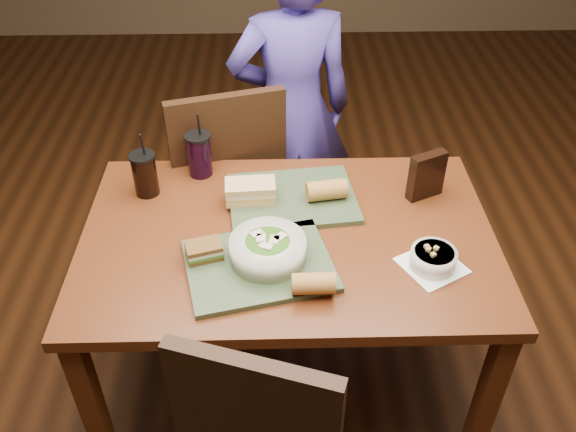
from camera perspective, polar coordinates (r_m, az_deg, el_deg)
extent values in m
plane|color=#381C0B|center=(2.47, 0.00, -15.03)|extent=(6.00, 6.00, 0.00)
cube|color=#552711|center=(2.04, -17.61, -17.28)|extent=(0.06, 0.06, 0.71)
cube|color=#552711|center=(2.06, 17.93, -16.54)|extent=(0.06, 0.06, 0.71)
cube|color=#552711|center=(2.52, -13.99, -3.16)|extent=(0.06, 0.06, 0.71)
cube|color=#552711|center=(2.54, 13.45, -2.71)|extent=(0.06, 0.06, 0.71)
cube|color=#552711|center=(1.93, 0.00, -2.09)|extent=(1.30, 0.85, 0.04)
cube|color=black|center=(1.52, -3.14, -19.15)|extent=(0.40, 0.17, 0.49)
cube|color=black|center=(2.61, -4.94, 2.68)|extent=(0.53, 0.53, 0.04)
cube|color=black|center=(2.29, -5.52, 5.44)|extent=(0.43, 0.16, 0.52)
cube|color=black|center=(2.64, -8.86, -4.04)|extent=(0.04, 0.04, 0.44)
cube|color=black|center=(2.61, -0.75, -3.95)|extent=(0.04, 0.04, 0.44)
cube|color=black|center=(2.92, -8.16, 0.90)|extent=(0.04, 0.04, 0.44)
cube|color=black|center=(2.90, -0.86, 1.02)|extent=(0.04, 0.04, 0.44)
imported|color=#443696|center=(2.61, 0.35, 9.69)|extent=(0.58, 0.43, 1.45)
cube|color=#35472B|center=(1.80, -2.71, -4.64)|extent=(0.48, 0.41, 0.02)
cube|color=#35472B|center=(2.05, 0.40, 1.66)|extent=(0.45, 0.37, 0.02)
cylinder|color=silver|center=(1.79, -1.90, -3.12)|extent=(0.23, 0.23, 0.07)
ellipsoid|color=#427219|center=(1.78, -1.91, -2.80)|extent=(0.18, 0.18, 0.06)
cube|color=beige|center=(1.74, -2.07, -2.86)|extent=(0.05, 0.04, 0.01)
cube|color=beige|center=(1.76, -2.55, -2.14)|extent=(0.03, 0.04, 0.01)
cube|color=beige|center=(1.77, -0.73, -1.98)|extent=(0.05, 0.05, 0.01)
cube|color=beige|center=(1.76, -1.29, -2.26)|extent=(0.03, 0.04, 0.01)
cube|color=beige|center=(1.78, -2.91, -1.70)|extent=(0.05, 0.04, 0.01)
cube|color=white|center=(1.85, 13.30, -4.54)|extent=(0.22, 0.22, 0.00)
cylinder|color=silver|center=(1.84, 13.43, -3.88)|extent=(0.14, 0.14, 0.05)
cylinder|color=black|center=(1.82, 13.53, -3.40)|extent=(0.12, 0.12, 0.01)
cube|color=#B28947|center=(1.82, 12.86, -2.83)|extent=(0.02, 0.02, 0.01)
cube|color=#B28947|center=(1.80, 13.43, -3.55)|extent=(0.02, 0.02, 0.01)
cube|color=#B28947|center=(1.81, 13.00, -3.06)|extent=(0.02, 0.02, 0.01)
cube|color=#B28947|center=(1.82, 13.69, -2.96)|extent=(0.02, 0.02, 0.01)
cube|color=#593819|center=(1.82, -7.83, -3.62)|extent=(0.12, 0.10, 0.01)
cube|color=#3F721E|center=(1.81, -7.87, -3.35)|extent=(0.12, 0.10, 0.01)
cube|color=beige|center=(1.81, -7.89, -3.10)|extent=(0.12, 0.10, 0.01)
cube|color=#593819|center=(1.80, -7.93, -2.80)|extent=(0.12, 0.10, 0.01)
cube|color=tan|center=(2.03, -3.51, 1.86)|extent=(0.17, 0.10, 0.02)
cube|color=orange|center=(2.02, -3.53, 2.20)|extent=(0.17, 0.10, 0.01)
cube|color=beige|center=(2.01, -3.54, 2.42)|extent=(0.17, 0.10, 0.01)
cube|color=tan|center=(2.00, -3.56, 2.83)|extent=(0.17, 0.10, 0.02)
cylinder|color=#AD7533|center=(1.69, 2.41, -6.33)|extent=(0.12, 0.06, 0.06)
cylinder|color=#AD7533|center=(2.02, 3.62, 2.44)|extent=(0.14, 0.09, 0.07)
cylinder|color=black|center=(2.10, -13.23, 3.73)|extent=(0.08, 0.08, 0.14)
cylinder|color=black|center=(2.06, -13.53, 5.47)|extent=(0.09, 0.09, 0.01)
cylinder|color=black|center=(2.04, -13.45, 6.46)|extent=(0.01, 0.02, 0.09)
cylinder|color=black|center=(2.16, -8.29, 5.59)|extent=(0.08, 0.08, 0.15)
cylinder|color=black|center=(2.12, -8.48, 7.38)|extent=(0.09, 0.09, 0.01)
cylinder|color=black|center=(2.10, -8.33, 8.39)|extent=(0.01, 0.02, 0.10)
cube|color=black|center=(2.08, 12.84, 3.71)|extent=(0.13, 0.09, 0.16)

